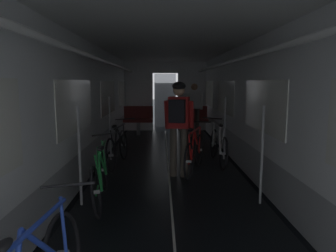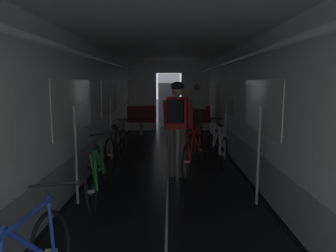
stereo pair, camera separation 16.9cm
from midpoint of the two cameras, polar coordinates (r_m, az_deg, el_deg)
train_car_shell at (r=5.73m, az=-0.70°, el=7.81°), size 3.14×12.34×2.57m
bench_seat_far_left at (r=10.30m, az=-5.93°, el=1.53°), size 0.98×0.51×0.95m
bench_seat_far_right at (r=10.31m, az=4.10°, el=1.55°), size 0.98×0.51×0.95m
bicycle_white at (r=6.67m, az=8.47°, el=-3.64°), size 0.44×1.69×0.95m
bicycle_black at (r=6.54m, az=-9.92°, el=-3.89°), size 0.46×1.69×0.95m
bicycle_green at (r=4.62m, az=-13.39°, el=-9.02°), size 0.44×1.69×0.95m
person_cyclist_aisle at (r=5.58m, az=1.08°, el=1.35°), size 0.56×0.45×1.73m
bicycle_red_in_aisle at (r=5.97m, az=4.09°, el=-4.91°), size 0.65×1.62×0.93m
person_standing_near_bench at (r=9.90m, az=4.33°, el=3.66°), size 0.53×0.23×1.69m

